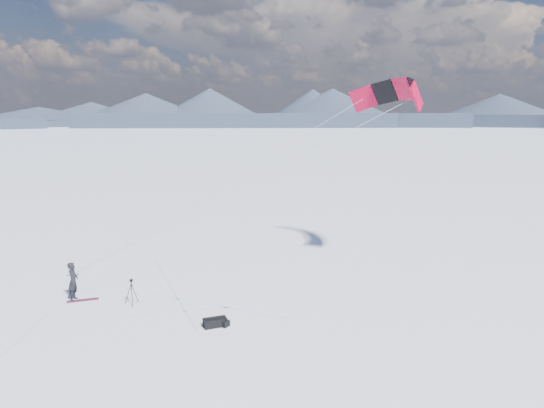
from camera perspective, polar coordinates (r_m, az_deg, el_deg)
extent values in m
plane|color=white|center=(22.66, -13.13, -12.18)|extent=(1800.00, 1800.00, 0.00)
cube|color=black|center=(335.79, 26.81, 7.79)|extent=(145.33, 128.71, 5.56)
cone|color=black|center=(335.76, 26.85, 8.26)|extent=(89.94, 89.94, 8.00)
cube|color=black|center=(339.14, 10.43, 8.67)|extent=(156.07, 96.69, 5.56)
cone|color=black|center=(339.11, 10.44, 9.14)|extent=(82.96, 82.96, 8.00)
cube|color=black|center=(340.88, -5.88, 8.79)|extent=(152.94, 56.08, 5.56)
cone|color=black|center=(340.84, -5.89, 9.25)|extent=(68.60, 68.60, 8.00)
cube|color=black|center=(340.88, -22.13, 8.13)|extent=(156.25, 77.25, 5.56)
cone|color=black|center=(340.84, -22.17, 8.59)|extent=(76.64, 76.64, 8.00)
cube|color=silver|center=(21.58, -22.44, -13.81)|extent=(3.52, 7.29, 0.01)
cube|color=silver|center=(23.37, -17.04, -11.65)|extent=(6.45, 7.79, 0.01)
cube|color=silver|center=(25.36, -12.51, -9.73)|extent=(11.66, 3.07, 0.01)
imported|color=black|center=(26.02, -20.49, -9.63)|extent=(0.48, 0.68, 1.76)
cube|color=#821F52|center=(25.78, -19.68, -9.72)|extent=(1.41, 0.49, 0.04)
cylinder|color=black|center=(24.59, -14.52, -9.25)|extent=(0.30, 0.25, 0.99)
cylinder|color=black|center=(24.57, -15.21, -9.29)|extent=(0.35, 0.15, 0.99)
cylinder|color=black|center=(24.34, -14.83, -9.46)|extent=(0.08, 0.36, 0.99)
cylinder|color=black|center=(24.40, -14.89, -8.60)|extent=(0.03, 0.03, 0.33)
cube|color=black|center=(24.33, -14.91, -8.12)|extent=(0.09, 0.09, 0.05)
cube|color=black|center=(24.30, -14.92, -7.93)|extent=(0.15, 0.14, 0.09)
cylinder|color=black|center=(24.38, -14.90, -7.87)|extent=(0.07, 0.09, 0.07)
cube|color=black|center=(21.64, -6.15, -12.54)|extent=(0.99, 0.62, 0.35)
cylinder|color=black|center=(21.57, -6.16, -12.07)|extent=(0.87, 0.27, 0.09)
cube|color=black|center=(21.75, -5.49, -12.56)|extent=(0.69, 0.70, 0.25)
cylinder|color=black|center=(21.69, -5.50, -12.21)|extent=(0.49, 0.50, 0.08)
cube|color=#AE0629|center=(27.23, 15.28, 11.13)|extent=(1.29, 1.26, 1.59)
cube|color=black|center=(28.56, 15.07, 11.73)|extent=(0.84, 1.44, 1.40)
cube|color=#AE0629|center=(29.84, 13.89, 11.91)|extent=(0.89, 1.45, 1.18)
cube|color=black|center=(30.86, 12.02, 11.68)|extent=(1.31, 1.30, 1.40)
cube|color=#AE0629|center=(31.47, 9.80, 11.10)|extent=(1.63, 0.95, 1.59)
cylinder|color=gray|center=(24.85, -2.24, 2.37)|extent=(16.37, 0.65, 8.02)
cylinder|color=gray|center=(27.24, -3.92, 3.01)|extent=(15.40, 5.61, 8.02)
cylinder|color=black|center=(25.67, -20.64, -7.16)|extent=(0.55, 0.14, 0.03)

